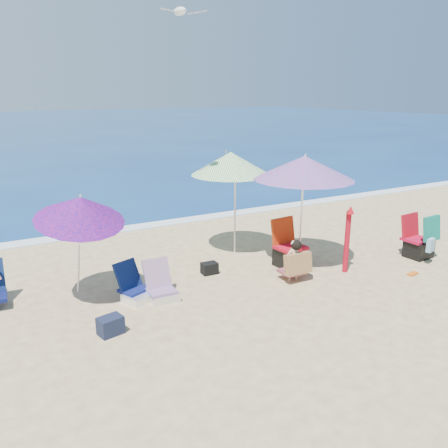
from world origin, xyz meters
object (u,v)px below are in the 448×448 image
umbrella_blue (80,209)px  person_center (295,261)px  camp_chair_right (420,242)px  umbrella_turquoise (304,168)px  furled_umbrella (348,236)px  camp_chair_left (289,252)px  umbrella_striped (231,164)px  chair_rainbow (161,289)px  chair_navy (135,290)px  seagull (180,11)px

umbrella_blue → person_center: bearing=-15.2°
camp_chair_right → person_center: (-3.08, 0.27, 0.04)m
umbrella_turquoise → furled_umbrella: 1.55m
umbrella_blue → camp_chair_left: bearing=-4.0°
umbrella_striped → camp_chair_left: umbrella_striped is taller
umbrella_blue → person_center: size_ratio=2.47×
umbrella_striped → umbrella_blue: (-3.34, -1.03, -0.34)m
umbrella_turquoise → chair_rainbow: bearing=-176.4°
camp_chair_left → camp_chair_right: 2.86m
umbrella_turquoise → umbrella_striped: bearing=123.1°
umbrella_blue → furled_umbrella: umbrella_blue is taller
umbrella_turquoise → furled_umbrella: umbrella_turquoise is taller
camp_chair_left → person_center: (-0.38, -0.69, 0.10)m
umbrella_turquoise → camp_chair_left: 1.71m
person_center → camp_chair_left: bearing=61.2°
furled_umbrella → chair_rainbow: bearing=170.6°
umbrella_striped → chair_navy: bearing=-152.8°
seagull → chair_rainbow: bearing=-135.9°
umbrella_striped → chair_rainbow: size_ratio=3.43×
furled_umbrella → seagull: 5.01m
umbrella_blue → camp_chair_right: (6.65, -1.23, -1.26)m
person_center → seagull: seagull is taller
camp_chair_left → person_center: 0.79m
furled_umbrella → chair_rainbow: 3.69m
umbrella_turquoise → furled_umbrella: bearing=-57.7°
chair_navy → person_center: bearing=-13.0°
umbrella_striped → camp_chair_right: umbrella_striped is taller
umbrella_blue → furled_umbrella: size_ratio=1.46×
camp_chair_right → camp_chair_left: bearing=160.5°
chair_rainbow → umbrella_blue: bearing=155.9°
chair_rainbow → camp_chair_left: 2.84m
chair_navy → camp_chair_right: bearing=-8.8°
camp_chair_right → umbrella_striped: bearing=145.6°
chair_navy → camp_chair_right: camp_chair_right is taller
chair_rainbow → person_center: person_center is taller
camp_chair_left → seagull: seagull is taller
chair_rainbow → seagull: seagull is taller
umbrella_striped → furled_umbrella: (1.37, -2.13, -1.21)m
chair_navy → camp_chair_left: size_ratio=0.79×
chair_rainbow → person_center: size_ratio=0.82×
umbrella_blue → chair_rainbow: bearing=-24.1°
umbrella_blue → camp_chair_right: bearing=-10.5°
umbrella_striped → camp_chair_left: bearing=-65.1°
furled_umbrella → seagull: bearing=152.9°
umbrella_turquoise → umbrella_striped: size_ratio=1.02×
furled_umbrella → chair_navy: 4.11m
chair_navy → umbrella_blue: bearing=156.7°
chair_rainbow → seagull: bearing=44.1°
chair_rainbow → camp_chair_right: camp_chair_right is taller
chair_rainbow → seagull: size_ratio=0.78×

